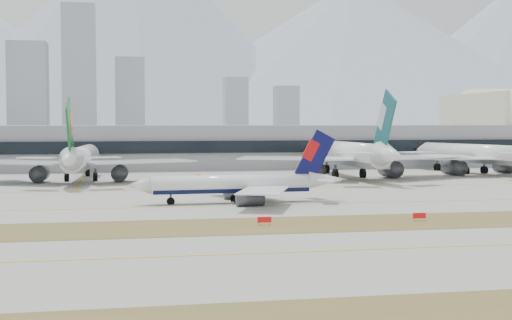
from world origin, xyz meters
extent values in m
plane|color=gray|center=(0.00, 0.00, 0.00)|extent=(3000.00, 3000.00, 0.00)
cube|color=brown|center=(0.00, -32.00, 0.02)|extent=(360.00, 18.00, 0.06)
cube|color=yellow|center=(0.00, -5.00, 0.03)|extent=(360.00, 0.45, 0.04)
cube|color=yellow|center=(0.00, -55.00, 0.03)|extent=(360.00, 0.45, 0.04)
cube|color=yellow|center=(0.00, 30.00, 0.03)|extent=(360.00, 0.45, 0.04)
cylinder|color=white|center=(-12.04, -0.35, 3.83)|extent=(31.94, 4.73, 3.48)
cube|color=black|center=(-12.04, -0.35, 2.87)|extent=(31.29, 4.18, 1.57)
cone|color=white|center=(-30.38, -1.07, 3.83)|extent=(5.00, 3.67, 3.48)
cone|color=white|center=(7.40, 0.41, 4.26)|extent=(7.20, 3.76, 3.48)
cube|color=white|center=(-8.32, 9.45, 3.31)|extent=(14.22, 18.87, 0.21)
cube|color=white|center=(5.89, 4.88, 4.52)|extent=(4.59, 5.64, 0.14)
cylinder|color=#3F4247|center=(-9.98, 6.17, 1.39)|extent=(5.40, 2.82, 2.61)
cube|color=#3F4247|center=(-9.98, 6.17, 2.44)|extent=(2.22, 0.35, 1.22)
cube|color=white|center=(-7.57, -9.83, 3.31)|extent=(13.20, 18.81, 0.21)
cube|color=white|center=(6.25, -4.16, 4.52)|extent=(4.30, 5.53, 0.14)
cylinder|color=#3F4247|center=(-9.48, -6.69, 1.39)|extent=(5.40, 2.82, 2.61)
cube|color=#3F4247|center=(-9.48, -6.69, 2.44)|extent=(2.22, 0.35, 1.22)
cube|color=#0A0B43|center=(5.19, 0.33, 9.12)|extent=(8.60, 0.65, 10.90)
cube|color=red|center=(4.30, 0.29, 10.30)|extent=(3.90, 0.53, 4.67)
cylinder|color=#3F4247|center=(-24.13, -0.83, 1.04)|extent=(0.42, 0.42, 2.09)
cylinder|color=black|center=(-24.13, -0.83, 0.61)|extent=(1.59, 0.67, 1.57)
cylinder|color=#3F4247|center=(-11.07, -2.58, 1.04)|extent=(0.42, 0.42, 2.09)
cylinder|color=black|center=(-11.07, -2.58, 0.61)|extent=(1.59, 0.67, 1.57)
cylinder|color=#3F4247|center=(-11.25, 1.94, 1.04)|extent=(0.42, 0.42, 2.09)
cylinder|color=black|center=(-11.25, 1.94, 0.61)|extent=(1.59, 0.67, 1.57)
cylinder|color=white|center=(-44.12, 60.37, 6.45)|extent=(8.33, 44.57, 5.86)
cube|color=slate|center=(-44.12, 60.37, 4.84)|extent=(7.40, 43.64, 2.64)
cone|color=white|center=(-42.69, 85.87, 6.45)|extent=(6.23, 7.09, 5.86)
cone|color=white|center=(-45.63, 33.33, 7.18)|extent=(6.40, 10.16, 5.86)
cube|color=white|center=(-28.68, 52.99, 5.57)|extent=(30.79, 21.27, 0.35)
cube|color=white|center=(-37.92, 34.75, 7.62)|extent=(9.03, 6.26, 0.23)
cylinder|color=#3F4247|center=(-33.79, 56.21, 2.34)|extent=(4.80, 7.62, 4.40)
cube|color=#3F4247|center=(-33.79, 56.21, 4.10)|extent=(0.61, 3.10, 2.05)
cube|color=white|center=(-60.28, 54.76, 5.57)|extent=(30.95, 23.65, 0.35)
cube|color=white|center=(-53.14, 35.60, 7.62)|extent=(9.21, 6.98, 0.23)
cylinder|color=#3F4247|center=(-54.85, 57.39, 2.34)|extent=(4.80, 7.62, 4.40)
cube|color=#3F4247|center=(-54.85, 57.39, 4.10)|extent=(0.61, 3.10, 2.05)
cube|color=#0C5A22|center=(-45.46, 36.40, 14.14)|extent=(1.21, 12.27, 15.72)
cube|color=orange|center=(-45.39, 37.63, 15.85)|extent=(0.95, 5.55, 6.73)
cylinder|color=#3F4247|center=(-43.18, 77.18, 1.76)|extent=(0.70, 0.70, 3.52)
cylinder|color=black|center=(-43.18, 77.18, 1.03)|extent=(1.17, 2.69, 2.64)
cylinder|color=#3F4247|center=(-47.99, 59.35, 1.76)|extent=(0.70, 0.70, 3.52)
cylinder|color=black|center=(-47.99, 59.35, 1.03)|extent=(1.17, 2.69, 2.64)
cylinder|color=#3F4247|center=(-40.38, 58.93, 1.76)|extent=(0.70, 0.70, 3.52)
cylinder|color=black|center=(-40.38, 58.93, 1.03)|extent=(1.17, 2.69, 2.64)
cylinder|color=white|center=(31.16, 58.19, 7.12)|extent=(8.43, 49.18, 6.48)
cube|color=slate|center=(31.16, 58.19, 5.34)|extent=(7.42, 48.16, 2.91)
cone|color=white|center=(30.03, 86.39, 7.12)|extent=(6.77, 7.73, 6.48)
cone|color=white|center=(32.36, 28.29, 7.93)|extent=(6.91, 11.13, 6.48)
cube|color=white|center=(48.92, 51.71, 6.15)|extent=(34.19, 25.78, 0.39)
cube|color=white|center=(40.69, 30.67, 8.42)|extent=(10.15, 7.61, 0.26)
cylinder|color=#3F4247|center=(42.97, 54.71, 2.59)|extent=(5.18, 8.35, 4.86)
cube|color=#3F4247|center=(42.97, 54.71, 4.53)|extent=(0.62, 3.42, 2.27)
cube|color=white|center=(13.98, 50.30, 6.15)|extent=(34.07, 23.89, 0.39)
cube|color=white|center=(23.87, 29.99, 8.42)|extent=(10.02, 7.04, 0.26)
cylinder|color=#3F4247|center=(19.67, 53.77, 2.59)|extent=(5.18, 8.35, 4.86)
cube|color=#3F4247|center=(19.67, 53.77, 4.53)|extent=(0.62, 3.42, 2.27)
cube|color=#14535A|center=(32.22, 31.69, 15.62)|extent=(1.13, 13.55, 17.37)
cube|color=silver|center=(32.17, 33.05, 17.51)|extent=(0.96, 6.13, 7.43)
cylinder|color=#3F4247|center=(30.41, 76.78, 1.94)|extent=(0.78, 0.78, 3.89)
cylinder|color=black|center=(30.41, 76.78, 1.13)|extent=(1.25, 2.96, 2.91)
cylinder|color=#3F4247|center=(27.01, 56.66, 1.94)|extent=(0.78, 0.78, 3.89)
cylinder|color=black|center=(27.01, 56.66, 1.13)|extent=(1.25, 2.96, 2.91)
cylinder|color=#3F4247|center=(35.42, 57.00, 1.94)|extent=(0.78, 0.78, 3.89)
cylinder|color=black|center=(35.42, 57.00, 1.13)|extent=(1.25, 2.96, 2.91)
cylinder|color=white|center=(74.71, 66.37, 6.34)|extent=(16.78, 43.61, 5.77)
cube|color=slate|center=(74.71, 66.37, 4.76)|extent=(15.72, 42.55, 2.60)
cone|color=white|center=(68.25, 90.65, 6.34)|extent=(7.29, 7.92, 5.77)
cylinder|color=#3F4247|center=(85.65, 65.64, 2.31)|extent=(6.05, 8.13, 4.33)
cube|color=#3F4247|center=(85.65, 65.64, 4.04)|extent=(1.20, 3.04, 2.02)
cube|color=white|center=(61.31, 56.18, 5.48)|extent=(29.04, 16.01, 0.35)
cylinder|color=#3F4247|center=(65.58, 60.30, 2.31)|extent=(6.05, 8.13, 4.33)
cube|color=#3F4247|center=(65.58, 60.30, 4.04)|extent=(1.20, 3.04, 2.02)
cylinder|color=#3F4247|center=(70.45, 82.38, 1.73)|extent=(0.69, 0.69, 3.46)
cylinder|color=black|center=(70.45, 82.38, 1.01)|extent=(1.64, 2.77, 2.60)
cylinder|color=#3F4247|center=(71.40, 64.23, 1.73)|extent=(0.69, 0.69, 3.46)
cylinder|color=black|center=(71.40, 64.23, 1.01)|extent=(1.64, 2.77, 2.60)
cylinder|color=#3F4247|center=(78.65, 66.16, 1.73)|extent=(0.69, 0.69, 3.46)
cylinder|color=black|center=(78.65, 66.16, 1.01)|extent=(1.64, 2.77, 2.60)
cube|color=gray|center=(0.00, 115.00, 7.50)|extent=(280.00, 42.00, 15.00)
cube|color=black|center=(0.00, 93.50, 7.95)|extent=(280.00, 1.20, 4.00)
cube|color=beige|center=(110.00, 135.00, 14.10)|extent=(2.00, 57.00, 27.90)
cube|color=red|center=(-11.87, -32.00, 0.90)|extent=(2.20, 0.15, 0.90)
cylinder|color=orange|center=(-12.67, -32.00, 0.25)|extent=(0.10, 0.10, 0.50)
cylinder|color=orange|center=(-11.07, -32.00, 0.25)|extent=(0.10, 0.10, 0.50)
cube|color=red|center=(13.69, -32.00, 0.90)|extent=(2.20, 0.15, 0.90)
cylinder|color=orange|center=(12.89, -32.00, 0.25)|extent=(0.10, 0.10, 0.50)
cylinder|color=orange|center=(14.49, -32.00, 0.25)|extent=(0.10, 0.10, 0.50)
cube|color=orange|center=(-15.19, 43.21, 0.90)|extent=(3.50, 2.00, 1.80)
cube|color=orange|center=(-13.99, 43.21, 2.10)|extent=(1.20, 1.80, 1.00)
cylinder|color=black|center=(-16.39, 42.41, 0.35)|extent=(0.70, 0.30, 0.70)
cylinder|color=black|center=(-16.39, 44.01, 0.35)|extent=(0.70, 0.30, 0.70)
cylinder|color=black|center=(-13.99, 42.41, 0.35)|extent=(0.70, 0.30, 0.70)
cylinder|color=black|center=(-13.99, 44.01, 0.35)|extent=(0.70, 0.30, 0.70)
cube|color=#9299A6|center=(-105.00, 455.00, 40.00)|extent=(30.00, 27.00, 80.00)
cube|color=#9299A6|center=(-65.00, 450.00, 55.00)|extent=(26.00, 23.40, 110.00)
cube|color=#9299A6|center=(-25.00, 465.00, 35.00)|extent=(24.00, 21.60, 70.00)
cube|color=#9299A6|center=(65.00, 470.00, 27.50)|extent=(20.00, 18.00, 55.00)
cube|color=#9299A6|center=(110.00, 470.00, 24.00)|extent=(20.00, 18.00, 48.00)
cone|color=#9EA8B7|center=(0.00, 1400.00, 211.50)|extent=(900.00, 900.00, 470.00)
cone|color=#9EA8B7|center=(480.00, 1390.00, 157.50)|extent=(1120.00, 1120.00, 350.00)
camera|label=1|loc=(-33.79, -139.33, 15.90)|focal=50.00mm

